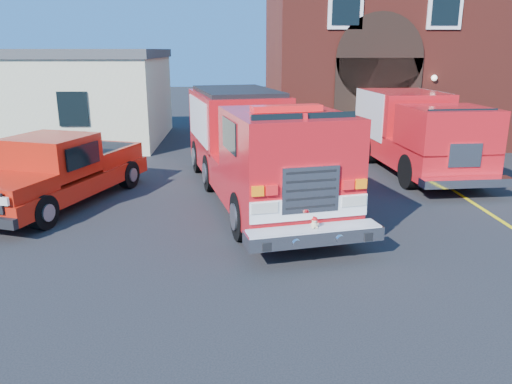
{
  "coord_description": "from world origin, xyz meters",
  "views": [
    {
      "loc": [
        -0.47,
        -11.75,
        4.32
      ],
      "look_at": [
        0.0,
        -1.2,
        1.3
      ],
      "focal_mm": 35.0,
      "sensor_mm": 36.0,
      "label": 1
    }
  ],
  "objects_px": {
    "secondary_truck": "(409,127)",
    "pickup_truck": "(60,171)",
    "fire_station": "(420,51)",
    "side_building": "(56,95)",
    "fire_engine": "(254,145)"
  },
  "relations": [
    {
      "from": "side_building",
      "to": "fire_engine",
      "type": "distance_m",
      "value": 13.69
    },
    {
      "from": "fire_station",
      "to": "pickup_truck",
      "type": "relative_size",
      "value": 2.31
    },
    {
      "from": "fire_station",
      "to": "secondary_truck",
      "type": "bearing_deg",
      "value": -111.44
    },
    {
      "from": "fire_engine",
      "to": "secondary_truck",
      "type": "height_order",
      "value": "fire_engine"
    },
    {
      "from": "side_building",
      "to": "pickup_truck",
      "type": "distance_m",
      "value": 11.21
    },
    {
      "from": "fire_station",
      "to": "pickup_truck",
      "type": "height_order",
      "value": "fire_station"
    },
    {
      "from": "secondary_truck",
      "to": "pickup_truck",
      "type": "bearing_deg",
      "value": -160.4
    },
    {
      "from": "pickup_truck",
      "to": "fire_station",
      "type": "bearing_deg",
      "value": 38.61
    },
    {
      "from": "secondary_truck",
      "to": "fire_engine",
      "type": "bearing_deg",
      "value": -147.85
    },
    {
      "from": "side_building",
      "to": "pickup_truck",
      "type": "height_order",
      "value": "side_building"
    },
    {
      "from": "pickup_truck",
      "to": "secondary_truck",
      "type": "distance_m",
      "value": 12.27
    },
    {
      "from": "fire_station",
      "to": "pickup_truck",
      "type": "xyz_separation_m",
      "value": [
        -14.47,
        -11.56,
        -3.29
      ]
    },
    {
      "from": "side_building",
      "to": "secondary_truck",
      "type": "bearing_deg",
      "value": -23.2
    },
    {
      "from": "side_building",
      "to": "fire_engine",
      "type": "height_order",
      "value": "side_building"
    },
    {
      "from": "secondary_truck",
      "to": "side_building",
      "type": "bearing_deg",
      "value": 156.8
    }
  ]
}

